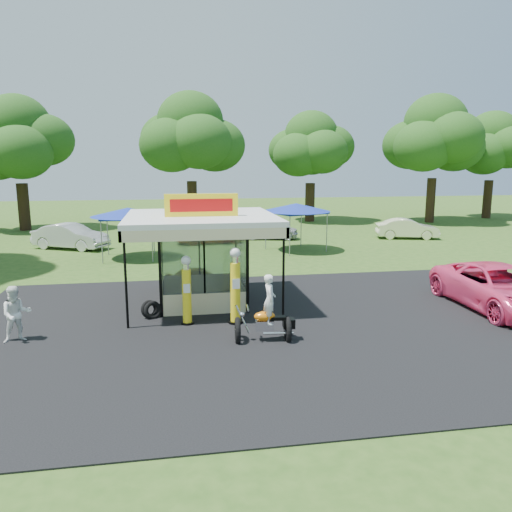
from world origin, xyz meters
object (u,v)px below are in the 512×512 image
Objects in this scene: tent_west at (128,213)px; bg_car_c at (269,229)px; kiosk_car at (199,278)px; tent_east at (296,208)px; gas_pump_right at (235,288)px; bg_car_a at (70,236)px; gas_pump_left at (187,292)px; spectator_west at (16,314)px; bg_car_b at (210,233)px; motorcycle at (267,315)px; bg_car_e at (407,229)px; gas_station_kiosk at (202,258)px; pink_sedan at (499,288)px.

bg_car_c is at bearing 31.84° from tent_west.
tent_east reaches higher than kiosk_car.
gas_pump_right reaches higher than bg_car_a.
gas_pump_left is 1.35× the size of spectator_west.
bg_car_b is 1.14× the size of tent_west.
kiosk_car is (-0.92, 4.82, -0.75)m from gas_pump_right.
kiosk_car is 0.61× the size of bg_car_b.
gas_pump_left is 1.09× the size of motorcycle.
motorcycle is at bearing -67.54° from gas_pump_right.
bg_car_e is 1.05× the size of tent_west.
spectator_west reaches higher than kiosk_car.
tent_west reaches higher than gas_pump_left.
bg_car_b is at bearing 96.02° from motorcycle.
gas_pump_right reaches higher than motorcycle.
gas_station_kiosk reaches higher than bg_car_c.
bg_car_a is at bearing 135.61° from tent_west.
bg_car_c is at bearing 75.46° from gas_pump_right.
gas_pump_left is at bearing 172.02° from kiosk_car.
gas_station_kiosk is 14.45m from bg_car_b.
gas_pump_right reaches higher than bg_car_b.
tent_west is at bearing 109.18° from gas_pump_right.
motorcycle is 22.85m from bg_car_e.
tent_east is at bearing -36.81° from kiosk_car.
gas_station_kiosk is at bearing 75.02° from gas_pump_left.
tent_west is (2.28, 13.00, 1.69)m from spectator_west.
tent_east is (0.72, -4.78, 1.90)m from bg_car_c.
gas_station_kiosk reaches higher than spectator_west.
gas_pump_right is 9.64m from pink_sedan.
bg_car_c is (4.68, 18.05, -0.54)m from gas_pump_right.
motorcycle reaches higher than bg_car_e.
tent_west is (-9.01, -5.60, 1.86)m from bg_car_c.
gas_station_kiosk is 1.15× the size of bg_car_a.
bg_car_e reaches higher than bg_car_b.
tent_west reaches higher than bg_car_a.
bg_car_a is (-7.23, 13.57, -1.01)m from gas_station_kiosk.
gas_pump_left is 17.30m from bg_car_a.
motorcycle is at bearing 173.99° from bg_car_b.
spectator_west is (-5.69, -5.37, 0.38)m from kiosk_car.
tent_west is at bearing 138.66° from pink_sedan.
bg_car_b is (0.54, 16.95, -0.56)m from gas_pump_right.
gas_pump_left is 1.59m from gas_pump_right.
tent_west is at bearing -175.19° from tent_east.
bg_car_c is at bearing 96.51° from bg_car_e.
tent_east reaches higher than gas_pump_left.
bg_car_a is at bearing 118.03° from gas_station_kiosk.
tent_east is at bearing 61.94° from gas_pump_left.
gas_pump_right is 0.44× the size of pink_sedan.
gas_pump_left is 11.21m from pink_sedan.
pink_sedan is 1.44× the size of tent_west.
spectator_west is 21.76m from bg_car_c.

